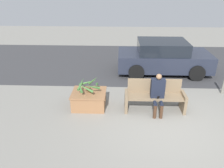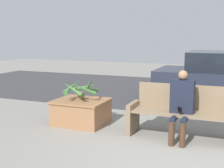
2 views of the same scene
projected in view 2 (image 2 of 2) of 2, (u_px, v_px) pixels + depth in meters
ground_plane at (186, 155)px, 4.98m from camera, size 30.00×30.00×0.00m
road_surface at (213, 94)px, 9.93m from camera, size 20.00×6.00×0.01m
bench at (180, 113)px, 5.80m from camera, size 1.89×0.60×0.97m
person_seated at (182, 102)px, 5.57m from camera, size 0.42×0.59×1.27m
planter_box at (81, 111)px, 6.67m from camera, size 1.09×0.95×0.53m
potted_plant at (81, 88)px, 6.59m from camera, size 0.76×0.73×0.56m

